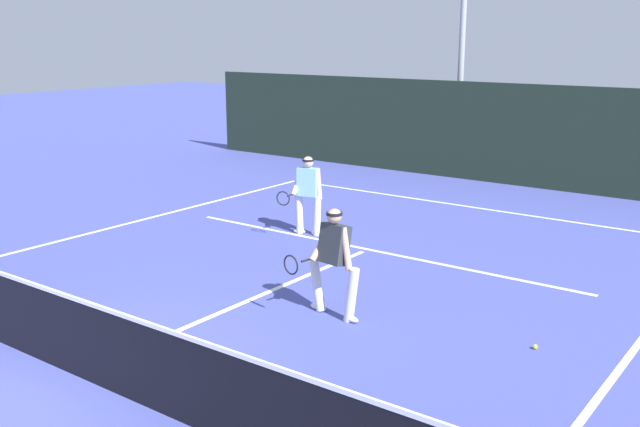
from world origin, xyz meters
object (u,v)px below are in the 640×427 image
at_px(light_pole, 464,1).
at_px(tennis_ball, 535,347).
at_px(player_far, 308,192).
at_px(player_near, 333,258).

bearing_deg(light_pole, tennis_ball, -59.42).
distance_m(player_far, light_pole, 9.38).
relative_size(player_near, tennis_ball, 24.64).
xyz_separation_m(player_near, player_far, (-3.01, 3.34, 0.00)).
xyz_separation_m(player_near, tennis_ball, (2.82, 0.62, -0.86)).
xyz_separation_m(player_near, light_pole, (-3.76, 11.76, 4.07)).
bearing_deg(player_far, light_pole, -98.53).
height_order(player_near, light_pole, light_pole).
relative_size(player_near, light_pole, 0.20).
bearing_deg(light_pole, player_near, -72.26).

